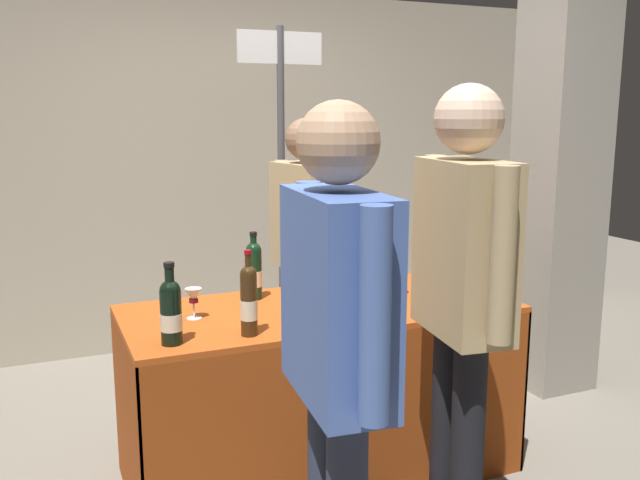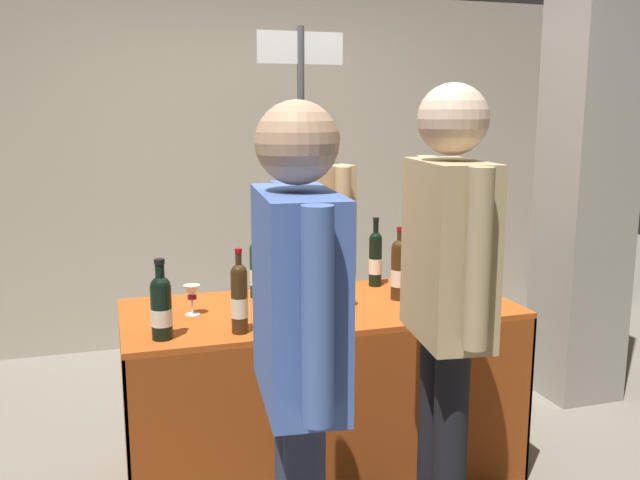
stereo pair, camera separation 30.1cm
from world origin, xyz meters
The scene contains 16 objects.
ground_plane centered at (0.00, 0.00, 0.00)m, with size 12.00×12.00×0.00m, color gray.
back_partition centered at (0.00, 2.07, 1.24)m, with size 6.83×0.12×2.47m, color #B2A893.
concrete_pillar centered at (1.71, 0.42, 1.52)m, with size 0.41×0.41×3.04m, color gray.
tasting_table centered at (0.00, 0.00, 0.55)m, with size 1.73×0.76×0.80m.
featured_wine_bottle centered at (0.38, 0.00, 0.94)m, with size 0.08×0.08×0.34m.
display_bottle_0 centered at (-0.41, -0.27, 0.94)m, with size 0.07×0.07×0.34m.
display_bottle_1 centered at (-0.71, -0.25, 0.93)m, with size 0.08×0.08×0.31m.
display_bottle_2 centered at (0.37, 0.26, 0.94)m, with size 0.07×0.07×0.34m.
display_bottle_3 centered at (0.07, -0.07, 0.94)m, with size 0.08×0.08×0.32m.
display_bottle_4 centered at (-0.23, 0.23, 0.93)m, with size 0.07×0.07×0.32m.
wine_glass_near_vendor centered at (-0.56, 0.03, 0.89)m, with size 0.07×0.07×0.13m.
flower_vase centered at (-0.17, -0.09, 0.93)m, with size 0.09×0.09×0.40m.
vendor_presenter centered at (0.20, 0.66, 0.97)m, with size 0.28×0.61×1.62m.
taster_foreground_right centered at (0.23, -0.75, 1.06)m, with size 0.27×0.59×1.75m.
taster_foreground_left centered at (-0.38, -1.02, 1.02)m, with size 0.26×0.64×1.68m.
booth_signpost centered at (0.24, 1.15, 1.32)m, with size 0.52×0.04×2.14m.
Camera 1 is at (-1.16, -2.72, 1.65)m, focal length 38.50 mm.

